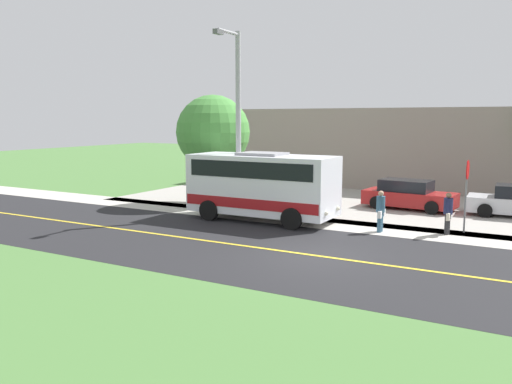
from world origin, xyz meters
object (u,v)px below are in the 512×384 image
at_px(parked_car_near, 409,195).
at_px(pedestrian_waiting, 381,210).
at_px(shuttle_bus_front, 262,183).
at_px(pedestrian_with_bags, 448,212).
at_px(commercial_building, 419,147).
at_px(stop_sign, 467,183).
at_px(street_light_pole, 237,116).
at_px(tree_curbside, 213,132).

bearing_deg(parked_car_near, pedestrian_waiting, 2.63).
xyz_separation_m(shuttle_bus_front, pedestrian_waiting, (-0.13, 5.26, -0.76)).
height_order(pedestrian_with_bags, commercial_building, commercial_building).
relative_size(pedestrian_waiting, parked_car_near, 0.36).
distance_m(shuttle_bus_front, parked_car_near, 7.95).
xyz_separation_m(pedestrian_waiting, parked_car_near, (-5.99, -0.28, -0.20)).
distance_m(stop_sign, street_light_pole, 10.13).
relative_size(street_light_pole, tree_curbside, 1.46).
xyz_separation_m(street_light_pole, tree_curbside, (-2.52, -3.00, -0.81)).
distance_m(stop_sign, parked_car_near, 5.71).
height_order(stop_sign, commercial_building, commercial_building).
height_order(shuttle_bus_front, stop_sign, shuttle_bus_front).
distance_m(pedestrian_with_bags, stop_sign, 1.36).
relative_size(pedestrian_with_bags, tree_curbside, 0.29).
relative_size(street_light_pole, parked_car_near, 1.83).
relative_size(pedestrian_waiting, stop_sign, 0.57).
xyz_separation_m(pedestrian_with_bags, tree_curbside, (-1.92, -12.17, 2.88)).
bearing_deg(pedestrian_with_bags, parked_car_near, -152.50).
bearing_deg(stop_sign, shuttle_bus_front, -79.08).
xyz_separation_m(stop_sign, street_light_pole, (1.22, -9.72, 2.60)).
bearing_deg(shuttle_bus_front, pedestrian_with_bags, 97.19).
relative_size(stop_sign, street_light_pole, 0.35).
bearing_deg(pedestrian_waiting, tree_curbside, -105.78).
distance_m(stop_sign, commercial_building, 16.12).
relative_size(parked_car_near, tree_curbside, 0.80).
bearing_deg(parked_car_near, shuttle_bus_front, -39.17).
xyz_separation_m(shuttle_bus_front, stop_sign, (-1.58, 8.21, 0.32)).
distance_m(pedestrian_with_bags, pedestrian_waiting, 2.55).
distance_m(pedestrian_waiting, parked_car_near, 6.00).
relative_size(shuttle_bus_front, parked_car_near, 1.46).
bearing_deg(shuttle_bus_front, street_light_pole, -103.66).
relative_size(pedestrian_with_bags, pedestrian_waiting, 0.99).
distance_m(shuttle_bus_front, pedestrian_with_bags, 7.77).
bearing_deg(commercial_building, tree_curbside, -28.72).
distance_m(shuttle_bus_front, pedestrian_waiting, 5.32).
bearing_deg(tree_curbside, parked_car_near, 108.82).
xyz_separation_m(pedestrian_waiting, street_light_pole, (-0.24, -6.76, 3.68)).
relative_size(pedestrian_waiting, tree_curbside, 0.29).
distance_m(parked_car_near, commercial_building, 11.08).
bearing_deg(commercial_building, parked_car_near, 9.60).
height_order(stop_sign, parked_car_near, stop_sign).
distance_m(stop_sign, tree_curbside, 12.91).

